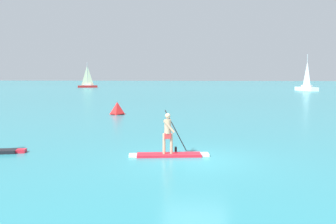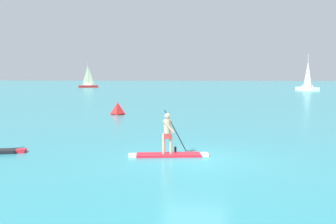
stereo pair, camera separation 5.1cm
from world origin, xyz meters
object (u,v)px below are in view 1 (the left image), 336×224
(paddleboarder_mid_center, at_px, (169,147))
(sailboat_left_horizon, at_px, (88,84))
(race_marker_buoy, at_px, (117,109))
(sailboat_right_horizon, at_px, (306,87))

(paddleboarder_mid_center, bearing_deg, sailboat_left_horizon, 101.45)
(race_marker_buoy, height_order, sailboat_right_horizon, sailboat_right_horizon)
(sailboat_left_horizon, height_order, sailboat_right_horizon, sailboat_right_horizon)
(paddleboarder_mid_center, distance_m, sailboat_right_horizon, 70.73)
(race_marker_buoy, relative_size, sailboat_right_horizon, 0.15)
(sailboat_left_horizon, xyz_separation_m, sailboat_right_horizon, (53.72, -14.27, -0.16))
(sailboat_left_horizon, bearing_deg, race_marker_buoy, 88.91)
(paddleboarder_mid_center, xyz_separation_m, sailboat_right_horizon, (21.28, 67.45, 0.48))
(paddleboarder_mid_center, bearing_deg, race_marker_buoy, 102.07)
(race_marker_buoy, height_order, sailboat_left_horizon, sailboat_left_horizon)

